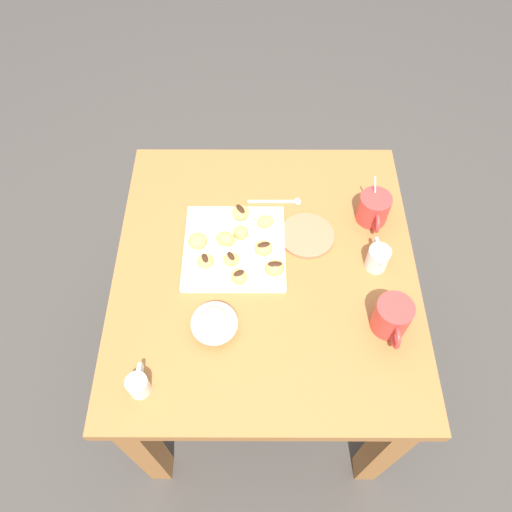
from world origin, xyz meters
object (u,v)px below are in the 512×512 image
object	(u,v)px
cream_pitcher_white	(378,257)
beignet_9	(239,277)
beignet_0	(205,260)
beignet_3	(198,241)
ice_cream_bowl	(214,322)
saucer_coral_left	(307,235)
coffee_mug_red_right	(392,316)
chocolate_sauce_pitcher	(138,385)
beignet_1	(231,259)
dining_table	(265,292)
beignet_6	(241,232)
coffee_mug_red_left	(374,208)
pastry_plate_square	(234,248)
beignet_4	(264,248)
beignet_7	(241,213)
beignet_5	(275,268)
beignet_8	(226,239)
beignet_2	(265,222)

from	to	relation	value
cream_pitcher_white	beignet_9	size ratio (longest dim) A/B	2.19
beignet_0	beignet_3	size ratio (longest dim) A/B	0.86
ice_cream_bowl	saucer_coral_left	size ratio (longest dim) A/B	0.77
coffee_mug_red_right	chocolate_sauce_pitcher	bearing A→B (deg)	-74.79
saucer_coral_left	beignet_9	world-z (taller)	beignet_9
beignet_0	beignet_9	distance (m)	0.11
ice_cream_bowl	beignet_1	world-z (taller)	ice_cream_bowl
dining_table	coffee_mug_red_right	world-z (taller)	coffee_mug_red_right
ice_cream_bowl	beignet_6	world-z (taller)	ice_cream_bowl
cream_pitcher_white	beignet_6	size ratio (longest dim) A/B	2.43
coffee_mug_red_right	chocolate_sauce_pitcher	xyz separation A→B (m)	(0.17, -0.61, -0.02)
coffee_mug_red_left	beignet_9	xyz separation A→B (m)	(0.22, -0.38, -0.02)
saucer_coral_left	beignet_3	bearing A→B (deg)	-82.76
cream_pitcher_white	saucer_coral_left	distance (m)	0.21
dining_table	coffee_mug_red_right	bearing A→B (deg)	60.66
beignet_1	beignet_3	bearing A→B (deg)	-121.91
pastry_plate_square	beignet_4	bearing A→B (deg)	78.51
beignet_4	beignet_7	bearing A→B (deg)	-152.07
cream_pitcher_white	chocolate_sauce_pitcher	world-z (taller)	cream_pitcher_white
beignet_5	beignet_9	size ratio (longest dim) A/B	1.12
ice_cream_bowl	chocolate_sauce_pitcher	size ratio (longest dim) A/B	1.30
pastry_plate_square	beignet_6	world-z (taller)	beignet_6
beignet_5	beignet_8	bearing A→B (deg)	-125.38
beignet_2	beignet_6	xyz separation A→B (m)	(0.04, -0.07, 0.00)
chocolate_sauce_pitcher	beignet_9	bearing A→B (deg)	141.88
cream_pitcher_white	beignet_2	size ratio (longest dim) A/B	2.19
ice_cream_bowl	beignet_0	size ratio (longest dim) A/B	2.61
saucer_coral_left	beignet_6	size ratio (longest dim) A/B	3.63
dining_table	beignet_8	bearing A→B (deg)	-123.01
pastry_plate_square	beignet_1	size ratio (longest dim) A/B	6.32
saucer_coral_left	pastry_plate_square	bearing A→B (deg)	-77.73
coffee_mug_red_left	beignet_6	bearing A→B (deg)	-78.52
beignet_5	beignet_6	bearing A→B (deg)	-141.62
beignet_8	beignet_9	bearing A→B (deg)	18.15
pastry_plate_square	beignet_2	size ratio (longest dim) A/B	5.90
coffee_mug_red_right	beignet_5	size ratio (longest dim) A/B	2.49
dining_table	beignet_2	distance (m)	0.22
coffee_mug_red_right	cream_pitcher_white	world-z (taller)	coffee_mug_red_right
ice_cream_bowl	chocolate_sauce_pitcher	bearing A→B (deg)	-47.47
pastry_plate_square	cream_pitcher_white	world-z (taller)	cream_pitcher_white
chocolate_sauce_pitcher	beignet_2	distance (m)	0.56
cream_pitcher_white	ice_cream_bowl	xyz separation A→B (m)	(0.19, -0.43, -0.00)
pastry_plate_square	saucer_coral_left	xyz separation A→B (m)	(-0.04, 0.21, -0.00)
pastry_plate_square	beignet_9	distance (m)	0.11
beignet_4	beignet_7	distance (m)	0.14
dining_table	chocolate_sauce_pitcher	distance (m)	0.48
ice_cream_bowl	beignet_1	distance (m)	0.19
pastry_plate_square	beignet_4	xyz separation A→B (m)	(0.02, 0.08, 0.02)
saucer_coral_left	beignet_2	bearing A→B (deg)	-104.04
beignet_2	beignet_8	distance (m)	0.13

